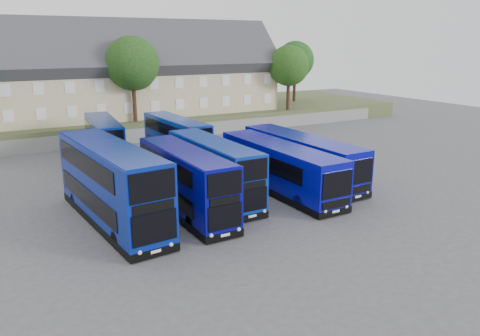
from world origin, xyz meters
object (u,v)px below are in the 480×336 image
coach_east_a (279,168)px  tree_far (296,62)px  dd_front_mid (186,183)px  dd_front_left (112,186)px  tree_mid (133,65)px  tree_east (289,67)px

coach_east_a → tree_far: size_ratio=1.45×
dd_front_mid → dd_front_left: bearing=170.4°
dd_front_mid → tree_mid: 25.39m
tree_far → tree_east: bearing=-130.6°
dd_front_mid → tree_east: (24.32, 23.78, 5.39)m
tree_mid → tree_far: bearing=14.0°
tree_mid → tree_east: 20.02m
coach_east_a → tree_east: bearing=53.3°
tree_mid → tree_east: (20.00, -0.50, -0.68)m
dd_front_left → tree_far: tree_far is taller
dd_front_left → tree_east: tree_east is taller
tree_mid → tree_east: tree_mid is taller
tree_mid → tree_far: tree_mid is taller
tree_east → tree_far: 9.23m
tree_mid → tree_east: size_ratio=1.12×
tree_far → tree_mid: bearing=-166.0°
coach_east_a → tree_mid: bearing=97.8°
dd_front_mid → coach_east_a: 7.79m
tree_east → tree_mid: bearing=178.6°
coach_east_a → dd_front_left: bearing=-178.7°
dd_front_mid → tree_far: size_ratio=1.19×
dd_front_mid → tree_east: size_ratio=1.27×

